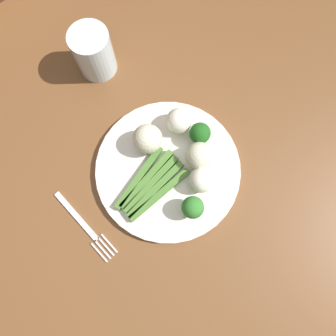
{
  "coord_description": "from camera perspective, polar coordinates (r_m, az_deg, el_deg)",
  "views": [
    {
      "loc": [
        0.04,
        0.15,
        1.33
      ],
      "look_at": [
        -0.04,
        0.04,
        0.76
      ],
      "focal_mm": 32.99,
      "sensor_mm": 36.0,
      "label": 1
    }
  ],
  "objects": [
    {
      "name": "cauliflower_edge",
      "position": [
        0.56,
        6.17,
        -2.27
      ],
      "size": [
        0.05,
        0.05,
        0.05
      ],
      "primitive_type": "sphere",
      "color": "white",
      "rests_on": "plate"
    },
    {
      "name": "cauliflower_back_right",
      "position": [
        0.59,
        2.07,
        8.72
      ],
      "size": [
        0.05,
        0.05,
        0.05
      ],
      "primitive_type": "sphere",
      "color": "white",
      "rests_on": "plate"
    },
    {
      "name": "water_glass",
      "position": [
        0.66,
        -13.58,
        20.02
      ],
      "size": [
        0.08,
        0.08,
        0.1
      ],
      "primitive_type": "cylinder",
      "color": "silver",
      "rests_on": "dining_table"
    },
    {
      "name": "dining_table",
      "position": [
        0.7,
        -4.88,
        -2.09
      ],
      "size": [
        1.28,
        1.0,
        0.74
      ],
      "color": "brown",
      "rests_on": "ground_plane"
    },
    {
      "name": "broccoli_back",
      "position": [
        0.58,
        5.92,
        6.39
      ],
      "size": [
        0.04,
        0.04,
        0.05
      ],
      "color": "#4C7F2B",
      "rests_on": "plate"
    },
    {
      "name": "ground_plane",
      "position": [
        1.35,
        -2.56,
        -7.75
      ],
      "size": [
        6.0,
        6.0,
        0.02
      ],
      "primitive_type": "cube",
      "color": "gray"
    },
    {
      "name": "cauliflower_near_center",
      "position": [
        0.57,
        5.82,
        2.26
      ],
      "size": [
        0.05,
        0.05,
        0.05
      ],
      "primitive_type": "sphere",
      "color": "beige",
      "rests_on": "plate"
    },
    {
      "name": "cauliflower_outer_edge",
      "position": [
        0.57,
        -3.79,
        5.38
      ],
      "size": [
        0.06,
        0.06,
        0.06
      ],
      "primitive_type": "sphere",
      "color": "beige",
      "rests_on": "plate"
    },
    {
      "name": "chair",
      "position": [
        1.14,
        -24.83,
        22.26
      ],
      "size": [
        0.41,
        0.41,
        0.87
      ],
      "rotation": [
        0.0,
        0.0,
        0.03
      ],
      "color": "brown",
      "rests_on": "ground_plane"
    },
    {
      "name": "plate",
      "position": [
        0.59,
        -0.0,
        -0.29
      ],
      "size": [
        0.28,
        0.28,
        0.01
      ],
      "primitive_type": "cylinder",
      "color": "silver",
      "rests_on": "dining_table"
    },
    {
      "name": "fork",
      "position": [
        0.6,
        -15.18,
        -10.12
      ],
      "size": [
        0.03,
        0.17,
        0.0
      ],
      "rotation": [
        0.0,
        0.0,
        1.65
      ],
      "color": "silver",
      "rests_on": "dining_table"
    },
    {
      "name": "broccoli_front_left",
      "position": [
        0.55,
        4.59,
        -7.27
      ],
      "size": [
        0.04,
        0.04,
        0.05
      ],
      "color": "#609E3D",
      "rests_on": "plate"
    },
    {
      "name": "asparagus_bundle",
      "position": [
        0.57,
        -3.4,
        -3.24
      ],
      "size": [
        0.15,
        0.08,
        0.01
      ],
      "rotation": [
        0.0,
        0.0,
        3.29
      ],
      "color": "#47752D",
      "rests_on": "plate"
    }
  ]
}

